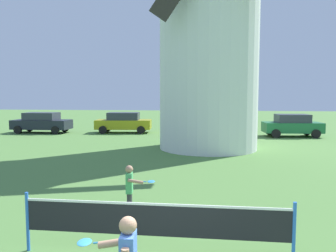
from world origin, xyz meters
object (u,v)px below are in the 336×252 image
Objects in this scene: parked_car_mustard at (124,122)px; parked_car_green at (292,125)px; windmill at (209,18)px; parked_car_red at (207,124)px; tennis_net at (154,220)px; parked_car_black at (42,122)px; player_far at (130,187)px.

parked_car_mustard is 12.33m from parked_car_green.
windmill is at bearing -46.90° from parked_car_mustard.
parked_car_green is at bearing -4.66° from parked_car_mustard.
tennis_net is at bearing -92.52° from parked_car_red.
windmill reaches higher than parked_car_mustard.
windmill is 8.71m from parked_car_red.
parked_car_black is at bearing 154.40° from windmill.
parked_car_black is at bearing -172.49° from parked_car_mustard.
player_far is (-0.90, 2.01, 0.00)m from tennis_net.
parked_car_red is (0.82, 18.71, 0.13)m from tennis_net.
tennis_net is 20.18m from parked_car_mustard.
parked_car_mustard is 6.41m from parked_car_red.
parked_car_black and parked_car_red have the same top height.
parked_car_mustard is (-5.55, 19.40, 0.13)m from tennis_net.
parked_car_red is (1.73, 16.69, 0.12)m from player_far.
tennis_net is 3.95× the size of player_far.
parked_car_black reaches higher than player_far.
windmill is at bearing -25.60° from parked_car_black.
windmill is 3.36× the size of parked_car_green.
tennis_net is (-0.91, -12.50, -6.23)m from windmill.
parked_car_black is 12.61m from parked_car_red.
parked_car_green is (5.92, -0.31, -0.00)m from parked_car_red.
windmill is at bearing -89.17° from parked_car_red.
parked_car_green is (12.29, -1.00, -0.00)m from parked_car_mustard.
parked_car_mustard and parked_car_red have the same top height.
parked_car_mustard is at bearing 133.10° from windmill.
parked_car_black is at bearing 122.38° from tennis_net.
parked_car_red is at bearing 84.09° from player_far.
tennis_net is 2.21m from player_far.
windmill is at bearing 85.81° from tennis_net.
tennis_net is 22.00m from parked_car_black.
tennis_net is at bearing -57.62° from parked_car_black.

